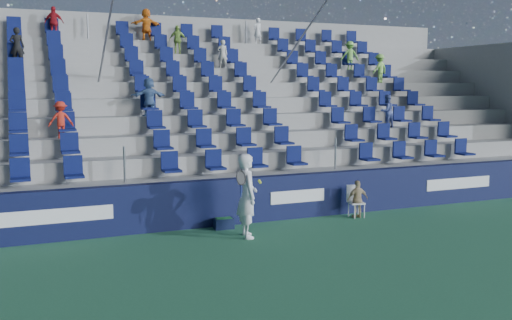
{
  "coord_description": "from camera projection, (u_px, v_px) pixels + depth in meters",
  "views": [
    {
      "loc": [
        -5.28,
        -10.59,
        3.58
      ],
      "look_at": [
        0.2,
        2.8,
        1.7
      ],
      "focal_mm": 40.0,
      "sensor_mm": 36.0,
      "label": 1
    }
  ],
  "objects": [
    {
      "name": "ball_bin",
      "position": [
        224.0,
        223.0,
        14.4
      ],
      "size": [
        0.51,
        0.35,
        0.27
      ],
      "color": "black",
      "rests_on": "ground"
    },
    {
      "name": "tennis_player",
      "position": [
        247.0,
        196.0,
        13.48
      ],
      "size": [
        0.69,
        0.79,
        2.01
      ],
      "color": "white",
      "rests_on": "ground"
    },
    {
      "name": "line_judge",
      "position": [
        358.0,
        199.0,
        15.55
      ],
      "size": [
        0.63,
        0.31,
        1.03
      ],
      "primitive_type": "imported",
      "rotation": [
        0.0,
        0.0,
        3.05
      ],
      "color": "tan",
      "rests_on": "ground"
    },
    {
      "name": "sponsor_wall",
      "position": [
        244.0,
        200.0,
        14.98
      ],
      "size": [
        24.0,
        0.32,
        1.2
      ],
      "color": "#0F143A",
      "rests_on": "ground"
    },
    {
      "name": "line_judge_chair",
      "position": [
        355.0,
        199.0,
        15.68
      ],
      "size": [
        0.45,
        0.46,
        0.88
      ],
      "color": "white",
      "rests_on": "ground"
    },
    {
      "name": "ground",
      "position": [
        297.0,
        255.0,
        12.16
      ],
      "size": [
        70.0,
        70.0,
        0.0
      ],
      "primitive_type": "plane",
      "color": "#2F6D48",
      "rests_on": "ground"
    },
    {
      "name": "grandstand",
      "position": [
        190.0,
        129.0,
        19.45
      ],
      "size": [
        24.0,
        8.17,
        6.63
      ],
      "color": "gray",
      "rests_on": "ground"
    }
  ]
}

